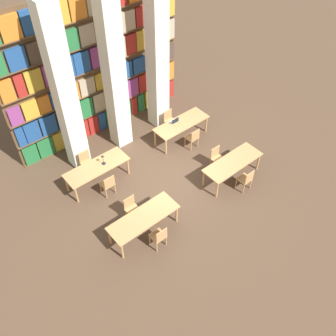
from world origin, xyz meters
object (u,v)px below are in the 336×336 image
object	(u,v)px
pillar_left	(64,94)
reading_table_0	(144,219)
chair_5	(86,162)
chair_2	(246,179)
reading_table_2	(97,168)
chair_3	(217,158)
reading_table_3	(181,124)
laptop	(174,121)
pillar_right	(157,56)
chair_1	(132,208)
reading_table_1	(233,163)
chair_7	(170,120)
chair_0	(159,237)
chair_6	(193,138)
desk_lamp_0	(103,158)
chair_4	(108,184)
pillar_center	(114,74)

from	to	relation	value
pillar_left	reading_table_0	xyz separation A→B (m)	(-0.06, -4.02, -2.32)
chair_5	reading_table_0	bearing A→B (deg)	89.42
chair_2	reading_table_2	distance (m)	5.07
chair_5	chair_3	bearing A→B (deg)	142.96
reading_table_3	laptop	size ratio (longest dim) A/B	7.00
pillar_right	reading_table_2	world-z (taller)	pillar_right
chair_1	chair_3	size ratio (longest dim) A/B	1.00
chair_1	reading_table_1	world-z (taller)	chair_1
pillar_right	chair_7	bearing A→B (deg)	-88.62
chair_0	chair_7	world-z (taller)	same
chair_1	chair_5	xyz separation A→B (m)	(-0.01, 2.71, 0.00)
pillar_left	pillar_right	distance (m)	3.74
reading_table_3	laptop	distance (m)	0.31
chair_0	chair_7	xyz separation A→B (m)	(3.77, 4.02, 0.00)
reading_table_0	reading_table_2	size ratio (longest dim) A/B	1.00
pillar_right	pillar_left	bearing A→B (deg)	180.00
reading_table_0	reading_table_2	bearing A→B (deg)	88.71
chair_7	chair_6	bearing A→B (deg)	90.00
chair_0	chair_6	xyz separation A→B (m)	(3.77, 2.64, 0.00)
chair_0	chair_2	world-z (taller)	same
pillar_left	laptop	bearing A→B (deg)	-18.00
reading_table_1	desk_lamp_0	xyz separation A→B (m)	(-3.46, 2.76, 0.35)
pillar_left	chair_6	size ratio (longest dim) A/B	6.76
reading_table_1	laptop	bearing A→B (deg)	92.88
chair_0	chair_1	size ratio (longest dim) A/B	1.00
pillar_right	chair_2	bearing A→B (deg)	-90.69
chair_4	reading_table_3	bearing A→B (deg)	9.35
reading_table_0	chair_2	xyz separation A→B (m)	(3.74, -0.77, -0.20)
chair_6	chair_5	bearing A→B (deg)	159.09
chair_0	chair_5	world-z (taller)	same
chair_2	chair_4	distance (m)	4.64
pillar_center	chair_2	size ratio (longest dim) A/B	6.76
chair_6	chair_7	size ratio (longest dim) A/B	1.00
chair_1	chair_6	world-z (taller)	same
chair_3	chair_7	size ratio (longest dim) A/B	1.00
chair_2	chair_5	bearing A→B (deg)	131.59
pillar_left	reading_table_1	size ratio (longest dim) A/B	2.68
reading_table_0	chair_1	size ratio (longest dim) A/B	2.52
chair_2	reading_table_3	distance (m)	3.42
chair_2	chair_4	bearing A→B (deg)	142.96
reading_table_2	reading_table_3	world-z (taller)	same
reading_table_0	chair_4	xyz separation A→B (m)	(0.03, 2.02, -0.20)
chair_2	reading_table_3	world-z (taller)	chair_2
reading_table_1	chair_4	xyz separation A→B (m)	(-3.75, 2.11, -0.20)
reading_table_2	chair_5	size ratio (longest dim) A/B	2.52
pillar_right	reading_table_2	xyz separation A→B (m)	(-3.73, -1.31, -2.32)
pillar_left	reading_table_2	size ratio (longest dim) A/B	2.68
pillar_left	chair_3	xyz separation A→B (m)	(3.68, -3.41, -2.52)
reading_table_1	chair_6	world-z (taller)	chair_6
reading_table_3	chair_7	size ratio (longest dim) A/B	2.52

